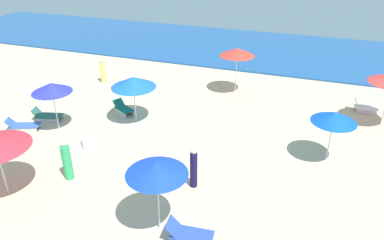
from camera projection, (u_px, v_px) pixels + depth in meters
name	position (u px, v px, depth m)	size (l,w,h in m)	color
ocean	(280.00, 51.00, 29.12)	(60.00, 10.68, 0.12)	#1D4E8E
umbrella_0	(157.00, 168.00, 11.17)	(1.94, 1.94, 2.60)	silver
lounge_chair_0_0	(189.00, 235.00, 11.64)	(1.51, 0.77, 0.69)	silver
umbrella_2	(334.00, 117.00, 14.84)	(1.82, 1.82, 2.30)	silver
lounge_chair_6_0	(364.00, 107.00, 19.76)	(1.30, 0.70, 0.76)	silver
umbrella_7	(133.00, 82.00, 17.99)	(2.21, 2.21, 2.38)	silver
lounge_chair_7_0	(123.00, 108.00, 19.63)	(1.35, 1.08, 0.64)	silver
umbrella_8	(51.00, 88.00, 17.21)	(1.87, 1.87, 2.42)	silver
lounge_chair_8_0	(23.00, 126.00, 18.00)	(1.62, 1.09, 0.64)	silver
lounge_chair_8_1	(47.00, 115.00, 19.01)	(1.52, 0.95, 0.62)	silver
umbrella_9	(237.00, 52.00, 20.97)	(1.97, 1.97, 2.71)	silver
beachgoer_0	(67.00, 162.00, 14.35)	(0.43, 0.43, 1.66)	#30AE6A
beachgoer_1	(103.00, 72.00, 23.24)	(0.42, 0.42, 1.53)	#F9E672
beachgoer_2	(194.00, 168.00, 13.88)	(0.38, 0.38, 1.68)	#16123D
cooler_box_0	(86.00, 142.00, 16.77)	(0.59, 0.37, 0.34)	silver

